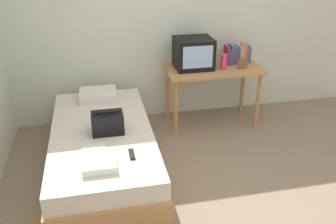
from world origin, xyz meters
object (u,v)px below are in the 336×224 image
at_px(remote_dark, 132,154).
at_px(picture_frame, 243,63).
at_px(tv, 193,53).
at_px(water_bottle, 224,62).
at_px(handbag, 108,123).
at_px(book_row, 237,54).
at_px(magazine, 94,153).
at_px(folded_towel, 99,165).
at_px(bed, 103,150).
at_px(pillow, 98,95).
at_px(desk, 213,75).

bearing_deg(remote_dark, picture_frame, 38.82).
xyz_separation_m(tv, water_bottle, (0.34, -0.13, -0.09)).
bearing_deg(tv, handbag, -140.32).
bearing_deg(handbag, book_row, 30.08).
bearing_deg(magazine, folded_towel, -80.34).
height_order(picture_frame, folded_towel, picture_frame).
bearing_deg(magazine, bed, 78.72).
distance_m(bed, folded_towel, 0.72).
bearing_deg(book_row, picture_frame, -94.75).
xyz_separation_m(water_bottle, remote_dark, (-1.26, -1.23, -0.35)).
xyz_separation_m(tv, pillow, (-1.15, -0.10, -0.40)).
relative_size(pillow, handbag, 1.40).
xyz_separation_m(bed, desk, (1.40, 0.80, 0.42)).
distance_m(water_bottle, remote_dark, 1.79).
bearing_deg(desk, handbag, -146.98).
distance_m(water_bottle, handbag, 1.65).
distance_m(desk, remote_dark, 1.77).
xyz_separation_m(magazine, folded_towel, (0.04, -0.24, 0.03)).
bearing_deg(picture_frame, book_row, 85.25).
bearing_deg(water_bottle, handbag, -151.52).
bearing_deg(tv, book_row, 6.53).
distance_m(picture_frame, remote_dark, 1.93).
bearing_deg(remote_dark, folded_towel, -153.12).
xyz_separation_m(bed, magazine, (-0.08, -0.42, 0.25)).
height_order(water_bottle, picture_frame, water_bottle).
bearing_deg(water_bottle, book_row, 38.43).
bearing_deg(folded_towel, desk, 45.42).
bearing_deg(book_row, folded_towel, -138.70).
distance_m(water_bottle, book_row, 0.32).
height_order(pillow, handbag, handbag).
distance_m(water_bottle, magazine, 1.97).
bearing_deg(pillow, remote_dark, -79.42).
distance_m(tv, pillow, 1.22).
relative_size(picture_frame, pillow, 0.32).
relative_size(water_bottle, handbag, 0.61).
bearing_deg(folded_towel, magazine, 99.66).
distance_m(desk, water_bottle, 0.23).
bearing_deg(desk, folded_towel, -134.58).
distance_m(picture_frame, magazine, 2.14).
relative_size(desk, water_bottle, 6.35).
xyz_separation_m(water_bottle, folded_towel, (-1.54, -1.37, -0.33)).
relative_size(tv, pillow, 1.05).
relative_size(bed, picture_frame, 14.97).
bearing_deg(folded_towel, handbag, 79.84).
distance_m(bed, pillow, 0.79).
height_order(book_row, folded_towel, book_row).
height_order(tv, pillow, tv).
relative_size(handbag, folded_towel, 1.07).
xyz_separation_m(book_row, pillow, (-1.74, -0.17, -0.33)).
distance_m(bed, picture_frame, 1.94).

